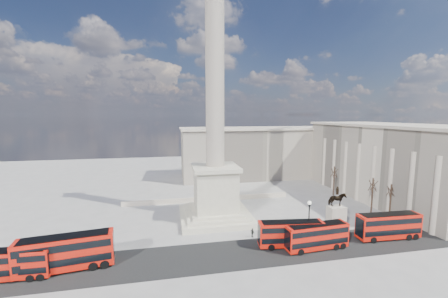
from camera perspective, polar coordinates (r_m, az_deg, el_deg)
name	(u,v)px	position (r m, az deg, el deg)	size (l,w,h in m)	color
ground	(220,228)	(52.97, -0.88, -16.05)	(180.00, 180.00, 0.00)	gray
asphalt_road	(263,251)	(45.37, 8.19, -20.30)	(120.00, 9.00, 0.01)	black
nelsons_column	(215,155)	(54.20, -1.85, -1.29)	(14.00, 14.00, 49.85)	beige
balustrade_wall	(208,199)	(67.62, -3.34, -10.35)	(40.00, 0.60, 1.10)	#BFB29E
building_east	(391,161)	(79.79, 31.32, -2.22)	(19.00, 46.00, 18.60)	beige
building_northeast	(257,152)	(93.31, 6.84, -0.63)	(51.00, 17.00, 16.60)	beige
red_bus_a	(67,252)	(44.59, -29.86, -18.12)	(12.14, 4.32, 4.82)	red
red_bus_b	(291,233)	(46.65, 13.79, -16.68)	(10.44, 3.53, 4.15)	red
red_bus_c	(317,236)	(46.95, 18.76, -16.75)	(10.20, 3.01, 4.08)	red
red_bus_d	(389,226)	(55.42, 31.03, -13.49)	(10.84, 2.87, 4.36)	red
red_bus_e	(10,264)	(46.42, -37.97, -18.32)	(9.75, 2.54, 3.93)	red
victorian_lamp	(309,219)	(47.24, 17.22, -13.73)	(0.62, 0.62, 7.27)	black
equestrian_statue	(336,214)	(55.88, 22.29, -12.35)	(3.76, 2.82, 7.89)	#BFB29E
bare_tree_near	(373,184)	(66.17, 28.54, -6.43)	(1.84, 1.84, 8.03)	#332319
bare_tree_mid	(391,190)	(66.69, 31.40, -7.24)	(1.84, 1.84, 6.98)	#332319
bare_tree_far	(334,171)	(76.77, 21.95, -4.36)	(1.94, 1.94, 7.93)	#332319
pedestrian_walking	(357,217)	(61.57, 25.84, -12.61)	(0.58, 0.38, 1.60)	black
pedestrian_standing	(332,229)	(53.55, 21.46, -15.29)	(0.84, 0.66, 1.74)	black
pedestrian_crossing	(252,233)	(49.27, 5.94, -16.91)	(0.95, 0.40, 1.62)	black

